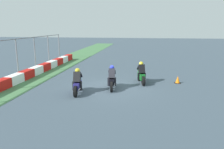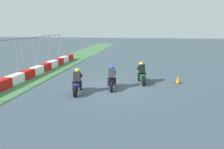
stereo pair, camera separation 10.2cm
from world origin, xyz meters
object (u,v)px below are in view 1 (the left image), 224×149
Objects in this scene: rider_lane_a at (141,74)px; rider_lane_c at (78,83)px; traffic_cone at (178,80)px; rider_lane_b at (112,79)px.

rider_lane_c is at bearing 115.95° from rider_lane_a.
rider_lane_a reaches higher than traffic_cone.
rider_lane_b is at bearing -61.81° from rider_lane_c.
traffic_cone is at bearing -70.97° from rider_lane_b.
rider_lane_a and rider_lane_c have the same top height.
rider_lane_c is 7.08m from traffic_cone.
rider_lane_c is at bearing 118.62° from traffic_cone.
rider_lane_b is at bearing 120.39° from rider_lane_a.
rider_lane_a is 2.52m from rider_lane_b.
rider_lane_c is (-3.04, 3.67, 0.00)m from rider_lane_a.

